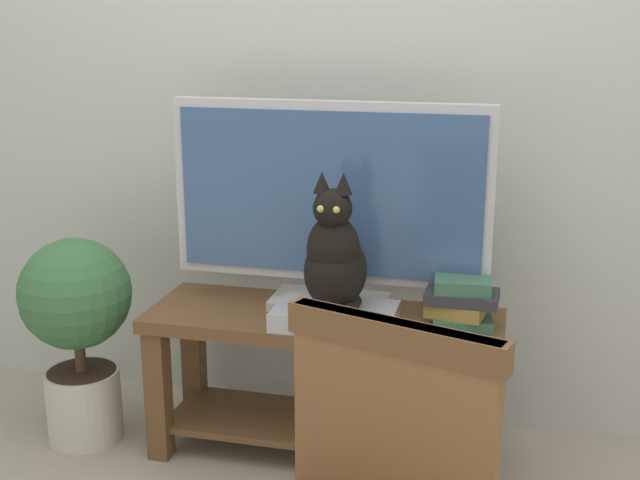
% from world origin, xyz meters
% --- Properties ---
extents(back_wall, '(7.00, 0.12, 2.80)m').
position_xyz_m(back_wall, '(0.00, 0.88, 1.40)').
color(back_wall, '#B7BCB2').
rests_on(back_wall, ground).
extents(tv_stand, '(1.14, 0.40, 0.50)m').
position_xyz_m(tv_stand, '(0.02, 0.47, 0.33)').
color(tv_stand, brown).
rests_on(tv_stand, ground).
extents(tv, '(1.03, 0.20, 0.67)m').
position_xyz_m(tv, '(0.02, 0.55, 0.86)').
color(tv, '#B7B7BC').
rests_on(tv, tv_stand).
extents(media_box, '(0.37, 0.24, 0.06)m').
position_xyz_m(media_box, '(0.08, 0.38, 0.52)').
color(media_box, '#ADADB2').
rests_on(media_box, tv_stand).
extents(cat, '(0.19, 0.30, 0.43)m').
position_xyz_m(cat, '(0.08, 0.37, 0.72)').
color(cat, black).
rests_on(cat, media_box).
extents(book_stack, '(0.22, 0.19, 0.15)m').
position_xyz_m(book_stack, '(0.45, 0.49, 0.57)').
color(book_stack, '#38664C').
rests_on(book_stack, tv_stand).
extents(potted_plant, '(0.37, 0.37, 0.72)m').
position_xyz_m(potted_plant, '(-0.81, 0.37, 0.43)').
color(potted_plant, beige).
rests_on(potted_plant, ground).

